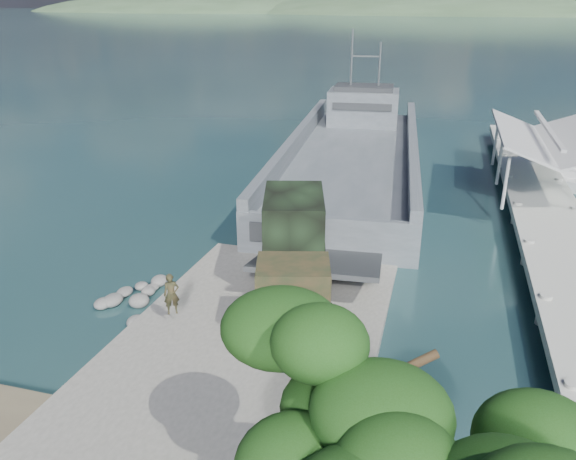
% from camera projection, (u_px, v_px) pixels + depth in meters
% --- Properties ---
extents(ground, '(1400.00, 1400.00, 0.00)m').
position_uv_depth(ground, '(258.00, 334.00, 23.20)').
color(ground, '#1A3C3F').
rests_on(ground, ground).
extents(boat_ramp, '(10.00, 18.00, 0.50)m').
position_uv_depth(boat_ramp, '(249.00, 342.00, 22.21)').
color(boat_ramp, slate).
rests_on(boat_ramp, ground).
extents(shoreline_rocks, '(3.20, 5.60, 0.90)m').
position_uv_depth(shoreline_rocks, '(130.00, 308.00, 25.18)').
color(shoreline_rocks, '#585755').
rests_on(shoreline_rocks, ground).
extents(distant_headlands, '(1000.00, 240.00, 48.00)m').
position_uv_depth(distant_headlands, '(505.00, 14.00, 509.32)').
color(distant_headlands, '#324C2F').
rests_on(distant_headlands, ground).
extents(pier, '(6.40, 44.00, 6.10)m').
position_uv_depth(pier, '(541.00, 187.00, 36.07)').
color(pier, '#ADAEA4').
rests_on(pier, ground).
extents(landing_craft, '(12.12, 38.18, 11.18)m').
position_uv_depth(landing_craft, '(352.00, 164.00, 43.56)').
color(landing_craft, '#485055').
rests_on(landing_craft, ground).
extents(military_truck, '(4.99, 9.54, 4.25)m').
position_uv_depth(military_truck, '(294.00, 253.00, 24.32)').
color(military_truck, black).
rests_on(military_truck, boat_ramp).
extents(soldier, '(0.76, 0.69, 1.75)m').
position_uv_depth(soldier, '(172.00, 303.00, 22.86)').
color(soldier, black).
rests_on(soldier, boat_ramp).
extents(sailboat_near, '(3.81, 6.44, 7.54)m').
position_uv_depth(sailboat_near, '(574.00, 177.00, 42.20)').
color(sailboat_near, '#B9B9B9').
rests_on(sailboat_near, ground).
extents(overhang_tree, '(7.70, 7.09, 6.99)m').
position_uv_depth(overhang_tree, '(396.00, 426.00, 10.25)').
color(overhang_tree, '#2F1F13').
rests_on(overhang_tree, ground).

